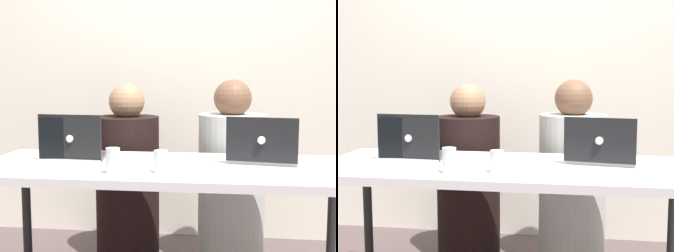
% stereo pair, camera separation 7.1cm
% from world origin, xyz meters
% --- Properties ---
extents(back_wall, '(4.69, 0.10, 2.53)m').
position_xyz_m(back_wall, '(0.00, 1.21, 1.27)').
color(back_wall, silver).
rests_on(back_wall, ground).
extents(desk, '(1.80, 0.72, 0.76)m').
position_xyz_m(desk, '(0.00, 0.00, 0.69)').
color(desk, silver).
rests_on(desk, ground).
extents(person_on_left, '(0.43, 0.43, 1.13)m').
position_xyz_m(person_on_left, '(-0.32, 0.62, 0.50)').
color(person_on_left, black).
rests_on(person_on_left, ground).
extents(person_on_right, '(0.49, 0.49, 1.16)m').
position_xyz_m(person_on_right, '(0.32, 0.62, 0.51)').
color(person_on_right, '#B2B4AF').
rests_on(person_on_right, ground).
extents(laptop_back_right, '(0.37, 0.29, 0.23)m').
position_xyz_m(laptop_back_right, '(0.46, 0.11, 0.81)').
color(laptop_back_right, '#AEB7B9').
rests_on(laptop_back_right, desk).
extents(laptop_back_left, '(0.33, 0.27, 0.22)m').
position_xyz_m(laptop_back_left, '(-0.48, 0.08, 0.80)').
color(laptop_back_left, '#3B333C').
rests_on(laptop_back_left, desk).
extents(laptop_front_left, '(0.34, 0.29, 0.24)m').
position_xyz_m(laptop_front_left, '(-0.48, -0.08, 0.81)').
color(laptop_front_left, silver).
rests_on(laptop_front_left, desk).
extents(water_glass_left, '(0.06, 0.06, 0.11)m').
position_xyz_m(water_glass_left, '(-0.21, -0.22, 0.81)').
color(water_glass_left, silver).
rests_on(water_glass_left, desk).
extents(water_glass_center, '(0.06, 0.06, 0.10)m').
position_xyz_m(water_glass_center, '(0.00, -0.19, 0.80)').
color(water_glass_center, silver).
rests_on(water_glass_center, desk).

